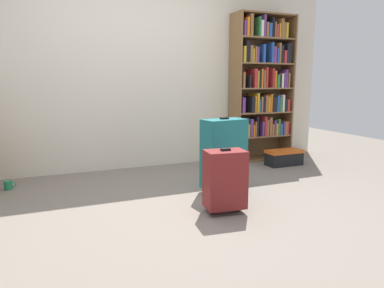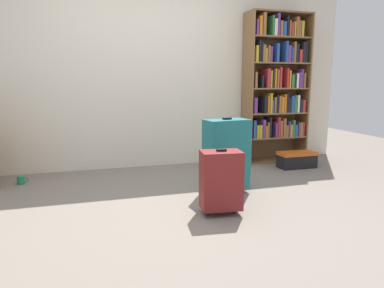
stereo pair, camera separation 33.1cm
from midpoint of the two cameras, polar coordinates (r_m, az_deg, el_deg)
ground_plane at (r=3.20m, az=0.28°, el=-10.59°), size 10.16×10.16×0.00m
back_wall at (r=4.68m, az=-5.99°, el=12.12°), size 5.81×0.10×2.60m
bookshelf at (r=5.14m, az=15.52°, el=9.41°), size 0.91×0.34×2.07m
mug at (r=4.28m, az=-24.37°, el=-5.46°), size 0.12×0.08×0.10m
storage_box at (r=4.90m, az=18.74°, el=-2.41°), size 0.51×0.23×0.21m
suitcase_teal at (r=3.57m, az=8.32°, el=-1.72°), size 0.48×0.30×0.78m
suitcase_dark_red at (r=3.02m, az=7.94°, el=-5.96°), size 0.37×0.26×0.58m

